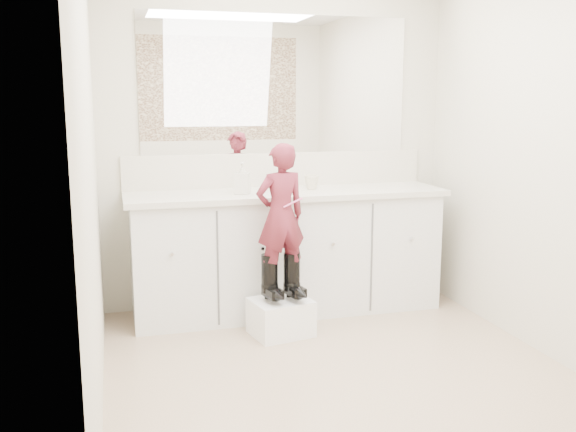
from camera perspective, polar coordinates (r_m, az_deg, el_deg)
name	(u,v)px	position (r m, az deg, el deg)	size (l,w,h in m)	color
floor	(344,378)	(3.71, 5.04, -14.17)	(3.00, 3.00, 0.00)	#957B62
wall_back	(277,145)	(4.82, -0.99, 6.36)	(2.60, 2.60, 0.00)	beige
wall_front	(524,212)	(2.07, 20.21, 0.32)	(2.60, 2.60, 0.00)	beige
wall_left	(90,172)	(3.17, -17.22, 3.80)	(3.00, 3.00, 0.00)	beige
wall_right	(559,158)	(4.04, 22.95, 4.76)	(3.00, 3.00, 0.00)	beige
vanity_cabinet	(287,254)	(4.67, -0.12, -3.39)	(2.20, 0.55, 0.85)	silver
countertop	(287,194)	(4.57, -0.07, 1.99)	(2.28, 0.58, 0.04)	beige
backsplash	(277,170)	(4.82, -0.94, 4.15)	(2.28, 0.03, 0.25)	beige
mirror	(277,85)	(4.79, -0.97, 11.60)	(2.00, 0.02, 1.00)	white
dot_panel	(532,60)	(2.05, 20.84, 12.83)	(2.00, 0.01, 1.20)	#472819
faucet	(281,181)	(4.72, -0.61, 3.11)	(0.08, 0.08, 0.10)	silver
cup	(312,182)	(4.67, 2.12, 3.04)	(0.11, 0.11, 0.10)	beige
soap_bottle	(242,178)	(4.44, -4.07, 3.39)	(0.10, 0.10, 0.22)	silver
step_stool	(281,317)	(4.28, -0.64, -8.98)	(0.37, 0.31, 0.24)	white
boot_left	(270,278)	(4.18, -1.65, -5.51)	(0.11, 0.21, 0.31)	black
boot_right	(292,276)	(4.22, 0.34, -5.37)	(0.11, 0.21, 0.31)	black
toddler	(281,215)	(4.10, -0.66, 0.05)	(0.34, 0.22, 0.93)	#AB3442
toothbrush	(293,203)	(4.07, 0.44, 1.19)	(0.01, 0.01, 0.14)	#EE5C9A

